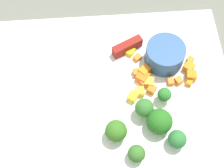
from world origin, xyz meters
name	(u,v)px	position (x,y,z in m)	size (l,w,h in m)	color
ground_plane	(112,89)	(0.00, 0.00, 0.00)	(4.00, 4.00, 0.00)	slate
cutting_board	(112,88)	(0.00, 0.00, 0.01)	(0.43, 0.32, 0.01)	white
prep_bowl	(165,55)	(0.10, 0.05, 0.03)	(0.07, 0.07, 0.04)	#2F5689
chef_knife	(92,65)	(-0.03, 0.04, 0.02)	(0.31, 0.16, 0.02)	silver
carrot_dice_0	(178,79)	(0.12, 0.00, 0.02)	(0.01, 0.01, 0.01)	orange
carrot_dice_1	(189,83)	(0.14, -0.01, 0.02)	(0.01, 0.01, 0.01)	orange
carrot_dice_2	(189,67)	(0.14, 0.02, 0.02)	(0.02, 0.02, 0.02)	orange
carrot_dice_3	(136,73)	(0.05, 0.02, 0.02)	(0.01, 0.01, 0.01)	orange
carrot_dice_4	(190,60)	(0.15, 0.04, 0.02)	(0.01, 0.01, 0.01)	orange
carrot_dice_5	(143,77)	(0.06, 0.01, 0.02)	(0.02, 0.02, 0.02)	orange
carrot_dice_6	(144,83)	(0.06, 0.00, 0.02)	(0.01, 0.01, 0.01)	orange
carrot_dice_7	(171,82)	(0.11, 0.00, 0.02)	(0.01, 0.01, 0.01)	orange
carrot_dice_8	(144,71)	(0.06, 0.02, 0.02)	(0.02, 0.02, 0.02)	orange
carrot_dice_9	(152,90)	(0.07, -0.01, 0.02)	(0.01, 0.01, 0.01)	orange
carrot_dice_10	(191,76)	(0.14, 0.01, 0.02)	(0.02, 0.02, 0.02)	orange
carrot_dice_11	(137,58)	(0.05, 0.05, 0.02)	(0.01, 0.01, 0.01)	orange
pepper_dice_0	(133,97)	(0.03, -0.03, 0.02)	(0.02, 0.01, 0.02)	yellow
pepper_dice_1	(149,83)	(0.07, 0.00, 0.02)	(0.02, 0.02, 0.01)	yellow
pepper_dice_2	(131,52)	(0.04, 0.07, 0.02)	(0.01, 0.02, 0.01)	yellow
pepper_dice_3	(139,92)	(0.05, -0.02, 0.02)	(0.01, 0.02, 0.01)	yellow
broccoli_floret_0	(159,122)	(0.07, -0.08, 0.03)	(0.04, 0.04, 0.04)	#81B961
broccoli_floret_1	(119,131)	(0.00, -0.09, 0.03)	(0.04, 0.04, 0.04)	#84B668
broccoli_floret_2	(137,154)	(0.03, -0.13, 0.03)	(0.03, 0.03, 0.03)	#88B66D
broccoli_floret_3	(177,139)	(0.10, -0.11, 0.03)	(0.03, 0.03, 0.03)	#84B75F
broccoli_floret_4	(164,95)	(0.09, -0.03, 0.03)	(0.02, 0.02, 0.03)	#8BBA66
broccoli_floret_5	(144,108)	(0.05, -0.06, 0.04)	(0.03, 0.03, 0.04)	#94C36C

